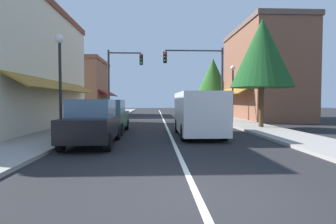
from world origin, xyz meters
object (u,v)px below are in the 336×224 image
(van_in_lane, at_px, (198,112))
(tree_right_near, at_px, (262,53))
(parked_car_second_left, at_px, (109,116))
(traffic_signal_left_corner, at_px, (120,74))
(street_lamp_right_mid, at_px, (233,84))
(tree_right_far, at_px, (213,77))
(parked_car_nearest_left, at_px, (93,123))
(traffic_signal_mast_arm, at_px, (203,71))
(street_lamp_left_near, at_px, (60,69))

(van_in_lane, bearing_deg, tree_right_near, 35.95)
(parked_car_second_left, height_order, traffic_signal_left_corner, traffic_signal_left_corner)
(street_lamp_right_mid, height_order, tree_right_far, tree_right_far)
(parked_car_nearest_left, relative_size, traffic_signal_mast_arm, 0.68)
(van_in_lane, bearing_deg, traffic_signal_left_corner, 115.07)
(parked_car_nearest_left, relative_size, street_lamp_left_near, 0.91)
(tree_right_near, bearing_deg, street_lamp_right_mid, 98.46)
(traffic_signal_mast_arm, xyz_separation_m, street_lamp_left_near, (-7.97, -10.47, -1.03))
(traffic_signal_mast_arm, distance_m, street_lamp_right_mid, 3.01)
(parked_car_nearest_left, bearing_deg, van_in_lane, 28.77)
(van_in_lane, height_order, street_lamp_right_mid, street_lamp_right_mid)
(street_lamp_right_mid, bearing_deg, parked_car_second_left, -145.48)
(traffic_signal_mast_arm, bearing_deg, tree_right_far, 73.17)
(traffic_signal_left_corner, relative_size, tree_right_near, 0.92)
(traffic_signal_left_corner, distance_m, street_lamp_left_near, 12.32)
(van_in_lane, relative_size, tree_right_far, 0.78)
(parked_car_second_left, distance_m, street_lamp_right_mid, 10.33)
(parked_car_nearest_left, height_order, traffic_signal_mast_arm, traffic_signal_mast_arm)
(street_lamp_left_near, distance_m, tree_right_near, 11.52)
(traffic_signal_mast_arm, height_order, traffic_signal_left_corner, traffic_signal_left_corner)
(street_lamp_left_near, relative_size, street_lamp_right_mid, 1.04)
(van_in_lane, distance_m, street_lamp_right_mid, 8.38)
(van_in_lane, bearing_deg, parked_car_nearest_left, -150.44)
(tree_right_near, bearing_deg, tree_right_far, 88.71)
(van_in_lane, bearing_deg, street_lamp_right_mid, 62.41)
(street_lamp_left_near, bearing_deg, tree_right_near, 22.73)
(tree_right_near, height_order, tree_right_far, tree_right_near)
(traffic_signal_mast_arm, relative_size, tree_right_far, 0.91)
(tree_right_near, distance_m, tree_right_far, 15.70)
(traffic_signal_mast_arm, height_order, tree_right_far, tree_right_far)
(parked_car_nearest_left, bearing_deg, parked_car_second_left, 89.94)
(parked_car_nearest_left, height_order, tree_right_far, tree_right_far)
(street_lamp_left_near, xyz_separation_m, tree_right_near, (10.54, 4.41, 1.51))
(street_lamp_left_near, height_order, tree_right_far, tree_right_far)
(tree_right_far, bearing_deg, traffic_signal_mast_arm, -106.83)
(street_lamp_right_mid, bearing_deg, tree_right_far, 85.28)
(street_lamp_right_mid, bearing_deg, van_in_lane, -117.43)
(parked_car_nearest_left, bearing_deg, street_lamp_right_mid, 48.97)
(traffic_signal_mast_arm, bearing_deg, parked_car_second_left, -129.58)
(parked_car_nearest_left, xyz_separation_m, traffic_signal_mast_arm, (6.31, 11.81, 3.24))
(parked_car_second_left, xyz_separation_m, street_lamp_right_mid, (8.34, 5.73, 2.09))
(parked_car_nearest_left, relative_size, street_lamp_right_mid, 0.95)
(street_lamp_left_near, bearing_deg, parked_car_second_left, 59.85)
(parked_car_nearest_left, distance_m, tree_right_near, 11.21)
(parked_car_nearest_left, relative_size, tree_right_near, 0.62)
(traffic_signal_mast_arm, distance_m, traffic_signal_left_corner, 7.23)
(van_in_lane, distance_m, street_lamp_left_near, 6.58)
(street_lamp_left_near, bearing_deg, street_lamp_right_mid, 40.50)
(parked_car_nearest_left, height_order, traffic_signal_left_corner, traffic_signal_left_corner)
(parked_car_second_left, xyz_separation_m, traffic_signal_left_corner, (-0.62, 9.50, 3.14))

